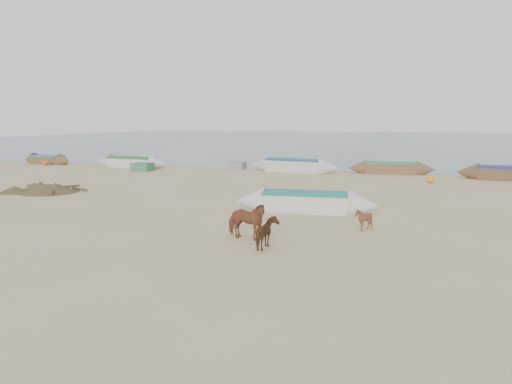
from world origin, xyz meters
TOP-DOWN VIEW (x-y plane):
  - ground at (0.00, 0.00)m, footprint 140.00×140.00m
  - sea at (0.00, 82.00)m, footprint 160.00×160.00m
  - cow_adult at (0.87, 0.29)m, footprint 1.54×0.86m
  - calf_front at (4.34, 2.85)m, footprint 0.85×0.79m
  - calf_right at (1.86, -0.60)m, footprint 1.08×1.16m
  - near_canoe at (1.63, 5.73)m, footprint 6.12×1.75m
  - debris_pile at (-12.63, 7.04)m, footprint 3.34×3.34m
  - waterline_canoes at (-1.20, 20.78)m, footprint 50.33×4.11m
  - beach_clutter at (4.27, 19.65)m, footprint 46.66×5.02m

SIDE VIEW (x-z plane):
  - ground at x=0.00m, z-range 0.00..0.00m
  - sea at x=0.00m, z-range 0.01..0.01m
  - debris_pile at x=-12.63m, z-range 0.00..0.46m
  - beach_clutter at x=4.27m, z-range -0.02..0.62m
  - calf_front at x=4.34m, z-range 0.00..0.79m
  - near_canoe at x=1.63m, z-range 0.00..0.85m
  - waterline_canoes at x=-1.20m, z-range -0.05..0.92m
  - calf_right at x=1.86m, z-range 0.00..0.94m
  - cow_adult at x=0.87m, z-range 0.00..1.23m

